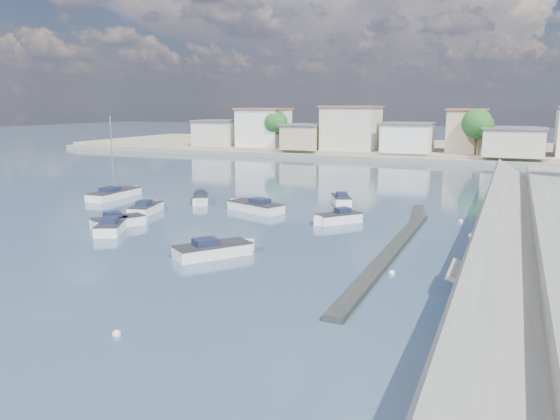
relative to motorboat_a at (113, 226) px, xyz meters
name	(u,v)px	position (x,y,z in m)	size (l,w,h in m)	color
ground	(385,187)	(14.99, 31.98, -0.38)	(400.00, 400.00, 0.00)	#293E53
breakwater	(398,242)	(21.89, 4.66, -0.21)	(2.00, 31.02, 0.35)	black
far_shore_land	(440,150)	(14.99, 83.98, 0.32)	(160.00, 40.00, 1.40)	gray
far_shore_quay	(425,160)	(14.99, 62.98, 0.02)	(160.00, 2.50, 0.80)	slate
far_town	(494,134)	(25.70, 68.90, 4.56)	(113.01, 12.80, 8.35)	beige
shore_trees	(477,128)	(23.33, 60.09, 5.84)	(74.56, 38.32, 7.92)	#38281E
motorboat_a	(113,226)	(0.00, 0.00, 0.00)	(3.72, 5.00, 1.48)	white
motorboat_b	(121,222)	(-0.60, 1.72, 0.00)	(3.60, 4.56, 1.48)	white
motorboat_c	(253,207)	(6.65, 12.13, 0.00)	(6.41, 4.08, 1.48)	white
motorboat_d	(336,219)	(15.59, 9.97, 0.00)	(3.78, 4.06, 1.48)	white
motorboat_e	(147,209)	(-2.10, 7.30, 0.00)	(2.78, 5.08, 1.48)	white
motorboat_f	(341,200)	(13.20, 19.09, 0.00)	(3.15, 4.36, 1.48)	white
motorboat_g	(201,199)	(-0.17, 13.71, 0.00)	(3.25, 4.19, 1.48)	white
motorboat_h	(216,250)	(11.28, -3.05, 0.00)	(4.63, 5.25, 1.48)	white
sailboat	(116,194)	(-10.39, 13.01, 0.03)	(2.32, 7.39, 9.00)	white
mooring_buoys	(407,235)	(22.04, 7.68, -0.33)	(14.74, 43.53, 0.40)	white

